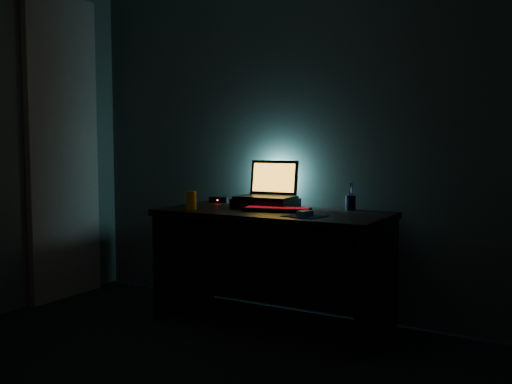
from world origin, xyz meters
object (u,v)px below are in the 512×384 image
Objects in this scene: pen_cup at (350,203)px; router at (220,199)px; laptop at (269,189)px; mouse at (305,213)px; keyboard at (277,209)px; juice_glass at (191,201)px.

router is at bearing -179.16° from pen_cup.
laptop reaches higher than mouse.
router reaches higher than keyboard.
juice_glass is (-0.35, -0.42, -0.06)m from laptop.
mouse is 0.84× the size of juice_glass.
pen_cup reaches higher than keyboard.
pen_cup is at bearing 28.62° from juice_glass.
juice_glass is (-0.92, -0.50, 0.01)m from pen_cup.
laptop is 0.31m from keyboard.
keyboard is at bearing -141.64° from pen_cup.
keyboard is at bearing 20.32° from juice_glass.
mouse is 0.47m from pen_cup.
juice_glass is at bearing -168.40° from mouse.
juice_glass is (-0.80, -0.05, 0.04)m from mouse.
router is at bearing 101.33° from juice_glass.
laptop is 0.58m from pen_cup.
juice_glass is (-0.54, -0.20, 0.05)m from keyboard.
keyboard is 0.30m from mouse.
router is (-1.02, -0.01, -0.03)m from pen_cup.
pen_cup is at bearing 5.99° from laptop.
juice_glass is at bearing -94.63° from router.
laptop is at bearing 148.28° from mouse.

